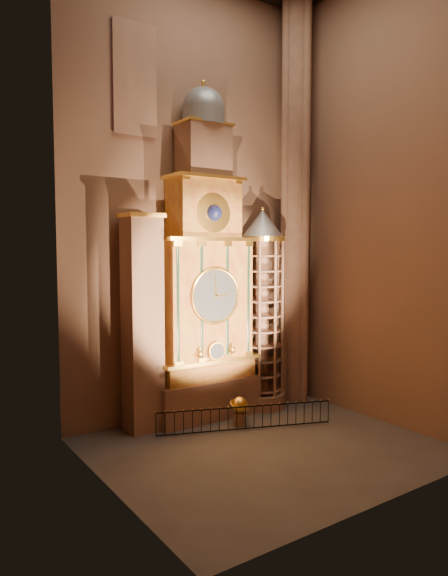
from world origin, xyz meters
TOP-DOWN VIEW (x-y plane):
  - floor at (0.00, 0.00)m, footprint 14.00×14.00m
  - wall_back at (0.00, 6.00)m, footprint 22.00×0.00m
  - wall_left at (-7.00, 0.00)m, footprint 0.00×22.00m
  - wall_right at (7.00, 0.00)m, footprint 0.00×22.00m
  - astronomical_clock at (0.00, 4.96)m, footprint 5.60×2.41m
  - portrait_tower at (-3.40, 4.98)m, footprint 1.80×1.60m
  - stair_turret at (3.50, 4.70)m, footprint 2.50×2.50m
  - gothic_pier at (6.10, 5.00)m, footprint 2.04×2.04m
  - stained_glass_window at (-3.20, 5.92)m, footprint 2.20×0.14m
  - celestial_globe at (0.72, 2.91)m, footprint 1.23×1.20m
  - iron_railing at (0.54, 2.21)m, footprint 7.90×3.09m

SIDE VIEW (x-z plane):
  - floor at x=0.00m, z-range 0.00..0.00m
  - iron_railing at x=0.54m, z-range 0.05..1.16m
  - celestial_globe at x=0.72m, z-range 0.14..1.56m
  - portrait_tower at x=-3.40m, z-range 0.05..10.25m
  - stair_turret at x=3.50m, z-range -0.13..10.67m
  - astronomical_clock at x=0.00m, z-range -1.67..15.03m
  - wall_back at x=0.00m, z-range 0.00..22.00m
  - wall_left at x=-7.00m, z-range 0.00..22.00m
  - wall_right at x=7.00m, z-range 0.00..22.00m
  - gothic_pier at x=6.10m, z-range 0.00..22.00m
  - stained_glass_window at x=-3.20m, z-range 13.90..19.10m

